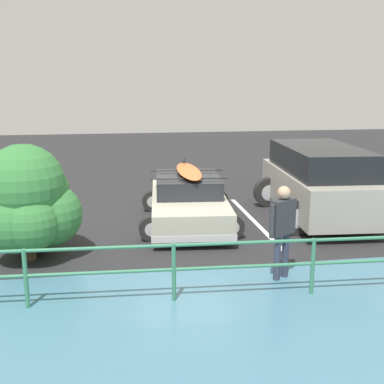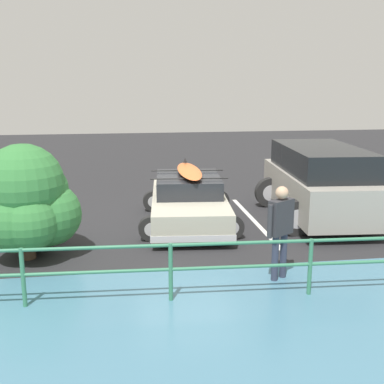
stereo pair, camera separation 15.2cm
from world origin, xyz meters
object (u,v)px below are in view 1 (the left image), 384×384
object	(u,v)px
sedan_car	(188,201)
person_bystander	(283,224)
suv_car	(319,181)
bush_near_left	(30,206)

from	to	relation	value
sedan_car	person_bystander	xyz separation A→B (m)	(-1.14, 3.68, 0.45)
sedan_car	person_bystander	size ratio (longest dim) A/B	2.47
suv_car	sedan_car	bearing A→B (deg)	-0.82
suv_car	bush_near_left	world-z (taller)	bush_near_left
sedan_car	person_bystander	distance (m)	3.88
person_bystander	bush_near_left	world-z (taller)	bush_near_left
sedan_car	suv_car	world-z (taller)	suv_car
sedan_car	bush_near_left	xyz separation A→B (m)	(3.44, 1.92, 0.51)
person_bystander	bush_near_left	xyz separation A→B (m)	(4.58, -1.76, 0.06)
sedan_car	suv_car	size ratio (longest dim) A/B	0.91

